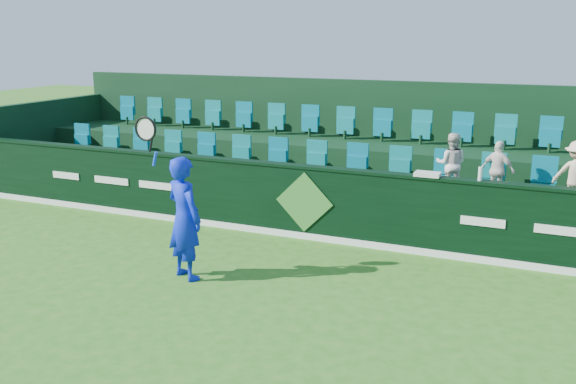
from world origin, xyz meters
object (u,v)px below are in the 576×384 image
at_px(spectator_left, 451,164).
at_px(towel, 428,174).
at_px(spectator_right, 576,174).
at_px(drinks_bottle, 480,174).
at_px(tennis_player, 184,217).
at_px(spectator_middle, 498,170).

distance_m(spectator_left, towel, 1.14).
bearing_deg(spectator_right, drinks_bottle, 44.04).
distance_m(spectator_left, drinks_bottle, 1.30).
height_order(tennis_player, drinks_bottle, tennis_player).
distance_m(towel, drinks_bottle, 0.85).
bearing_deg(tennis_player, spectator_right, 34.58).
relative_size(spectator_right, towel, 2.68).
relative_size(spectator_middle, spectator_right, 0.93).
relative_size(spectator_left, spectator_right, 1.01).
bearing_deg(towel, spectator_right, 26.48).
bearing_deg(drinks_bottle, spectator_middle, 81.78).
distance_m(spectator_right, drinks_bottle, 1.80).
bearing_deg(spectator_middle, drinks_bottle, 103.08).
bearing_deg(towel, spectator_middle, 48.15).
distance_m(tennis_player, spectator_middle, 5.53).
bearing_deg(tennis_player, drinks_bottle, 33.07).
bearing_deg(drinks_bottle, tennis_player, -146.93).
bearing_deg(spectator_left, spectator_middle, 172.74).
height_order(spectator_right, towel, spectator_right).
xyz_separation_m(spectator_right, towel, (-2.25, -1.12, 0.02)).
bearing_deg(drinks_bottle, spectator_left, 120.22).
relative_size(towel, drinks_bottle, 1.85).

